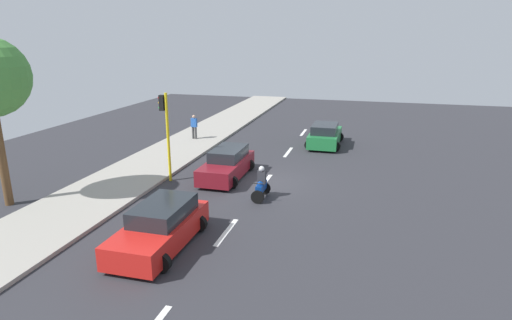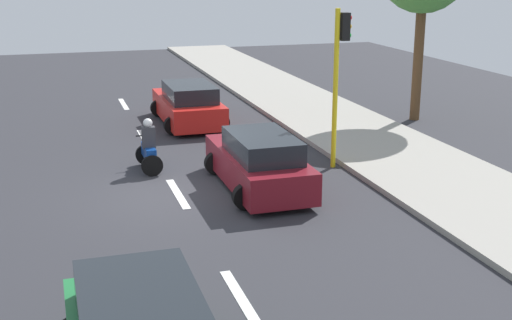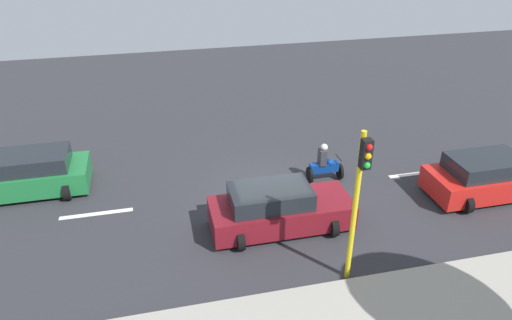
# 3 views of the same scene
# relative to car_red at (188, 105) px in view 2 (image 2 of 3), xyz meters

# --- Properties ---
(ground_plane) EXTENTS (40.00, 60.00, 0.10)m
(ground_plane) POSITION_rel_car_red_xyz_m (-1.87, -7.63, -0.76)
(ground_plane) COLOR #2D2D33
(sidewalk) EXTENTS (4.00, 60.00, 0.15)m
(sidewalk) POSITION_rel_car_red_xyz_m (5.13, -7.63, -0.64)
(sidewalk) COLOR #9E998E
(sidewalk) RESTS_ON ground
(lane_stripe_north) EXTENTS (0.20, 2.40, 0.01)m
(lane_stripe_north) POSITION_rel_car_red_xyz_m (-1.87, -13.63, -0.71)
(lane_stripe_north) COLOR white
(lane_stripe_north) RESTS_ON ground
(lane_stripe_mid) EXTENTS (0.20, 2.40, 0.01)m
(lane_stripe_mid) POSITION_rel_car_red_xyz_m (-1.87, -7.63, -0.71)
(lane_stripe_mid) COLOR white
(lane_stripe_mid) RESTS_ON ground
(lane_stripe_south) EXTENTS (0.20, 2.40, 0.01)m
(lane_stripe_south) POSITION_rel_car_red_xyz_m (-1.87, -1.63, -0.71)
(lane_stripe_south) COLOR white
(lane_stripe_south) RESTS_ON ground
(lane_stripe_far_south) EXTENTS (0.20, 2.40, 0.01)m
(lane_stripe_far_south) POSITION_rel_car_red_xyz_m (-1.87, 4.37, -0.71)
(lane_stripe_far_south) COLOR white
(lane_stripe_far_south) RESTS_ON ground
(car_red) EXTENTS (2.30, 4.58, 1.52)m
(car_red) POSITION_rel_car_red_xyz_m (0.00, 0.00, 0.00)
(car_red) COLOR red
(car_red) RESTS_ON ground
(car_maroon) EXTENTS (2.17, 4.50, 1.52)m
(car_maroon) POSITION_rel_car_red_xyz_m (0.24, -7.84, -0.00)
(car_maroon) COLOR maroon
(car_maroon) RESTS_ON ground
(motorcycle) EXTENTS (0.60, 1.30, 1.53)m
(motorcycle) POSITION_rel_car_red_xyz_m (-2.25, -5.36, -0.07)
(motorcycle) COLOR black
(motorcycle) RESTS_ON ground
(traffic_light_corner) EXTENTS (0.49, 0.24, 4.50)m
(traffic_light_corner) POSITION_rel_car_red_xyz_m (2.98, -6.57, 2.22)
(traffic_light_corner) COLOR yellow
(traffic_light_corner) RESTS_ON ground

